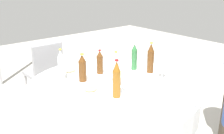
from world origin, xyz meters
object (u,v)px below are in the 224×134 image
Objects in this scene: bottle_clear_north at (61,66)px; plate_outer at (70,72)px; plate_west at (156,103)px; chair_north at (45,70)px; plate_front at (91,91)px; bottle_amber_east at (117,80)px; bottle_green_inner at (134,57)px; wine_glass_inner at (114,71)px; plate_rear at (175,88)px; wine_glass_north at (163,68)px; dining_table at (112,98)px; bottle_brown_left at (82,68)px; bottle_clear_south at (116,70)px; bottle_brown_mid at (151,59)px; bottle_brown_near at (100,63)px; wine_glass_south at (122,81)px.

bottle_clear_north is 0.25m from plate_outer.
plate_west is 1.86m from chair_north.
plate_west is 0.56m from plate_front.
bottle_green_inner is (-0.58, -0.39, -0.02)m from bottle_amber_east.
wine_glass_inner is 0.66× the size of plate_rear.
plate_west is (-0.30, 0.89, -0.13)m from bottle_clear_north.
plate_west is 0.25× the size of chair_north.
dining_table is at bearing -21.97° from wine_glass_north.
bottle_green_inner is 1.99× the size of wine_glass_north.
wine_glass_inner is at bearing 17.34° from bottle_green_inner.
dining_table is 5.90× the size of bottle_brown_left.
bottle_clear_south is 0.48m from plate_west.
bottle_brown_mid is at bearing 153.94° from bottle_clear_north.
bottle_clear_north reaches higher than bottle_brown_near.
bottle_clear_north reaches higher than dining_table.
bottle_amber_east is 2.35× the size of wine_glass_south.
bottle_green_inner is (-0.44, -0.22, -0.02)m from bottle_clear_south.
wine_glass_north is 1.61m from chair_north.
bottle_brown_mid is 2.23× the size of wine_glass_north.
wine_glass_north is at bearing -175.39° from bottle_amber_east.
bottle_clear_south is at bearing 124.12° from bottle_clear_north.
bottle_clear_south is 0.14m from wine_glass_south.
chair_north is (0.44, -1.17, -0.35)m from bottle_green_inner.
wine_glass_north reaches higher than plate_west.
bottle_clear_north is at bearing -71.72° from plate_west.
bottle_brown_left is 0.29m from wine_glass_inner.
bottle_brown_near is at bearing -37.00° from bottle_brown_mid.
wine_glass_inner is (-0.36, 0.33, -0.05)m from bottle_clear_north.
bottle_brown_mid is at bearing 107.93° from bottle_green_inner.
bottle_clear_north is 0.41m from plate_front.
wine_glass_north is 0.55× the size of plate_outer.
plate_rear is 1.04m from plate_outer.
bottle_amber_east is at bearing 53.34° from wine_glass_inner.
plate_rear is at bearing 148.47° from wine_glass_south.
bottle_brown_near is 0.77m from plate_rear.
bottle_clear_south is at bearing 170.72° from plate_front.
bottle_clear_south reaches higher than chair_north.
bottle_brown_mid reaches higher than wine_glass_north.
wine_glass_south is 0.52m from wine_glass_north.
plate_west is (-0.16, 0.75, -0.12)m from bottle_brown_left.
wine_glass_south is 0.96× the size of wine_glass_north.
plate_west is at bearing 14.97° from plate_rear.
bottle_amber_east is 2.26× the size of wine_glass_north.
bottle_brown_near is 0.96× the size of plate_front.
bottle_clear_north is (0.29, -0.43, -0.01)m from bottle_clear_south.
bottle_clear_south is (0.01, 0.07, 0.29)m from dining_table.
bottle_brown_mid is 1.12× the size of bottle_green_inner.
bottle_brown_near reaches higher than plate_outer.
bottle_green_inner is at bearing -144.03° from wine_glass_south.
bottle_clear_south is at bearing 5.32° from bottle_brown_mid.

